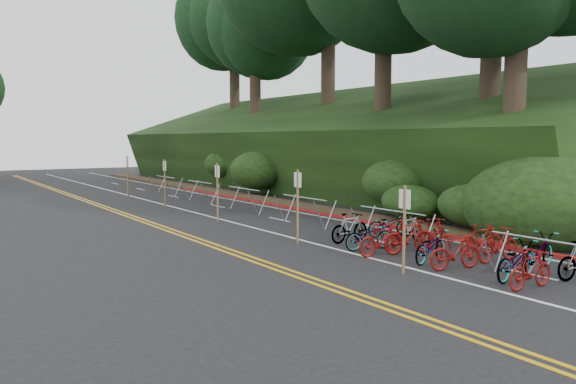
{
  "coord_description": "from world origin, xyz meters",
  "views": [
    {
      "loc": [
        -10.13,
        -10.44,
        3.51
      ],
      "look_at": [
        2.92,
        9.05,
        1.3
      ],
      "focal_mm": 35.0,
      "sensor_mm": 36.0,
      "label": 1
    }
  ],
  "objects": [
    {
      "name": "embankment",
      "position": [
        12.96,
        19.04,
        2.57
      ],
      "size": [
        14.3,
        48.14,
        9.11
      ],
      "color": "black",
      "rests_on": "ground"
    },
    {
      "name": "bike_rack_front",
      "position": [
        2.48,
        -3.0,
        0.83
      ],
      "size": [
        1.11,
        3.41,
        1.1
      ],
      "color": "#9498A1",
      "rests_on": "ground"
    },
    {
      "name": "red_curb",
      "position": [
        5.7,
        12.0,
        0.05
      ],
      "size": [
        0.25,
        28.0,
        0.1
      ],
      "primitive_type": "cube",
      "color": "maroon",
      "rests_on": "ground"
    },
    {
      "name": "bike_front",
      "position": [
        1.46,
        1.81,
        0.49
      ],
      "size": [
        0.67,
        1.68,
        0.98
      ],
      "primitive_type": "imported",
      "rotation": [
        0.0,
        0.0,
        1.44
      ],
      "color": "maroon",
      "rests_on": "ground"
    },
    {
      "name": "bike_racks_rest",
      "position": [
        3.0,
        13.0,
        0.85
      ],
      "size": [
        1.14,
        23.0,
        1.17
      ],
      "color": "#9498A1",
      "rests_on": "ground"
    },
    {
      "name": "signpost_near",
      "position": [
        0.41,
        -0.13,
        1.33
      ],
      "size": [
        0.08,
        0.4,
        2.32
      ],
      "color": "brown",
      "rests_on": "ground"
    },
    {
      "name": "road_markings",
      "position": [
        0.63,
        10.1,
        0.0
      ],
      "size": [
        7.47,
        80.0,
        0.01
      ],
      "color": "gold",
      "rests_on": "ground"
    },
    {
      "name": "signposts_rest",
      "position": [
        0.6,
        14.0,
        1.43
      ],
      "size": [
        0.08,
        18.4,
        2.5
      ],
      "color": "brown",
      "rests_on": "ground"
    },
    {
      "name": "ground",
      "position": [
        0.0,
        0.0,
        0.0
      ],
      "size": [
        120.0,
        120.0,
        0.0
      ],
      "primitive_type": "plane",
      "color": "black",
      "rests_on": "ground"
    },
    {
      "name": "bike_valet",
      "position": [
        2.91,
        0.46,
        0.49
      ],
      "size": [
        3.23,
        9.02,
        1.08
      ],
      "color": "maroon",
      "rests_on": "ground"
    }
  ]
}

